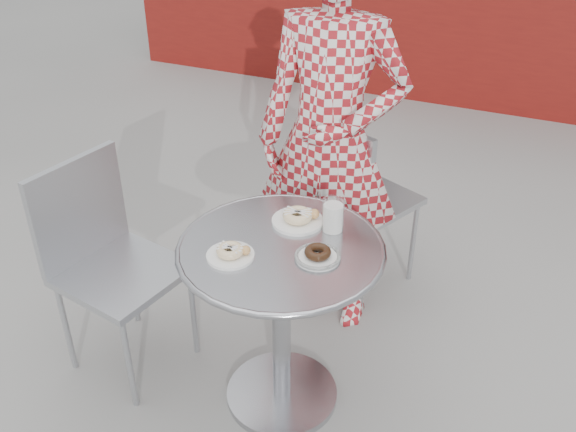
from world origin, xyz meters
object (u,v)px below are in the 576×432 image
at_px(seated_person, 331,141).
at_px(plate_near, 231,253).
at_px(chair_left, 126,308).
at_px(plate_checker, 318,255).
at_px(plate_far, 299,218).
at_px(milk_cup, 333,216).
at_px(bistro_table, 281,287).
at_px(chair_far, 359,232).

height_order(seated_person, plate_near, seated_person).
distance_m(chair_left, plate_checker, 1.00).
relative_size(plate_far, plate_checker, 1.21).
xyz_separation_m(plate_checker, milk_cup, (-0.01, 0.19, 0.05)).
height_order(bistro_table, plate_near, plate_near).
distance_m(bistro_table, milk_cup, 0.34).
xyz_separation_m(plate_far, plate_checker, (0.15, -0.19, -0.01)).
bearing_deg(chair_left, chair_far, -26.37).
relative_size(seated_person, plate_near, 10.60).
distance_m(bistro_table, plate_far, 0.27).
bearing_deg(bistro_table, plate_far, 91.09).
relative_size(chair_left, plate_checker, 5.76).
bearing_deg(bistro_table, chair_left, -175.49).
bearing_deg(bistro_table, chair_far, 88.18).
bearing_deg(chair_far, chair_left, 76.88).
bearing_deg(milk_cup, bistro_table, -127.20).
relative_size(bistro_table, chair_far, 0.82).
distance_m(seated_person, plate_near, 0.79).
distance_m(chair_far, plate_checker, 1.06).
bearing_deg(plate_far, chair_far, 87.49).
height_order(chair_left, plate_checker, chair_left).
bearing_deg(chair_left, seated_person, -32.53).
xyz_separation_m(chair_far, milk_cup, (0.11, -0.74, 0.55)).
relative_size(seated_person, milk_cup, 13.89).
xyz_separation_m(bistro_table, plate_checker, (0.15, -0.02, 0.20)).
bearing_deg(chair_far, milk_cup, 122.55).
relative_size(chair_left, plate_near, 5.53).
xyz_separation_m(chair_left, milk_cup, (0.85, 0.23, 0.55)).
bearing_deg(plate_near, seated_person, 83.47).
height_order(seated_person, plate_far, seated_person).
height_order(plate_near, plate_checker, plate_near).
xyz_separation_m(chair_far, seated_person, (-0.08, -0.27, 0.62)).
distance_m(chair_left, plate_far, 0.90).
height_order(chair_left, plate_far, chair_left).
height_order(chair_far, plate_far, chair_far).
distance_m(chair_left, plate_near, 0.77).
xyz_separation_m(bistro_table, seated_person, (-0.05, 0.64, 0.32)).
xyz_separation_m(bistro_table, plate_near, (-0.14, -0.13, 0.21)).
height_order(plate_near, milk_cup, milk_cup).
bearing_deg(plate_near, chair_far, 81.04).
bearing_deg(seated_person, bistro_table, -88.10).
xyz_separation_m(chair_far, chair_left, (-0.74, -0.97, -0.00)).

